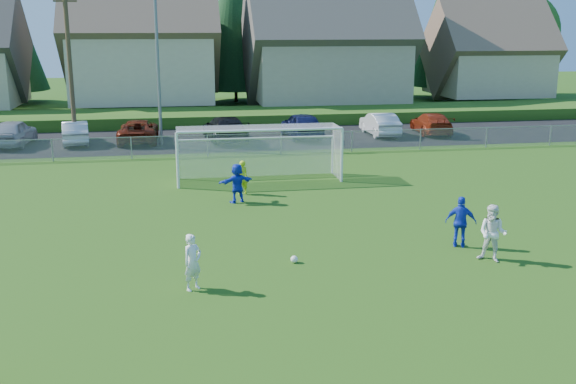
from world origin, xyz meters
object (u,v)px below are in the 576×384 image
at_px(goalkeeper, 242,177).
at_px(car_b, 75,132).
at_px(soccer_ball, 294,259).
at_px(car_f, 380,124).
at_px(player_white_a, 193,262).
at_px(car_e, 302,125).
at_px(car_a, 13,133).
at_px(player_blue_b, 237,183).
at_px(car_c, 138,131).
at_px(car_g, 431,123).
at_px(soccer_goal, 258,145).
at_px(car_d, 225,129).
at_px(player_white_b, 493,233).
at_px(player_blue_a, 461,222).

height_order(goalkeeper, car_b, goalkeeper).
distance_m(soccer_ball, car_f, 24.49).
xyz_separation_m(player_white_a, car_e, (7.53, 23.80, 0.03)).
bearing_deg(car_b, car_f, 172.32).
bearing_deg(car_a, player_blue_b, 132.80).
distance_m(car_c, car_g, 18.62).
distance_m(soccer_ball, car_b, 24.27).
bearing_deg(car_a, car_e, -175.64).
xyz_separation_m(car_b, soccer_goal, (9.53, -11.27, 0.94)).
bearing_deg(car_e, soccer_goal, 65.17).
relative_size(soccer_ball, car_d, 0.04).
bearing_deg(player_blue_b, car_f, -146.46).
relative_size(car_d, car_g, 1.12).
bearing_deg(soccer_goal, goalkeeper, -111.62).
bearing_deg(car_g, car_c, 6.02).
relative_size(player_white_b, soccer_goal, 0.24).
relative_size(player_blue_b, car_d, 0.30).
bearing_deg(player_blue_a, car_d, -50.03).
distance_m(player_blue_b, car_e, 15.86).
distance_m(player_white_b, car_e, 23.11).
bearing_deg(player_blue_a, car_a, -25.49).
relative_size(player_white_a, car_g, 0.33).
bearing_deg(goalkeeper, car_g, -155.53).
distance_m(goalkeeper, soccer_goal, 2.89).
bearing_deg(car_b, car_e, 171.13).
bearing_deg(soccer_ball, player_blue_b, 97.75).
height_order(player_blue_b, car_b, player_blue_b).
xyz_separation_m(soccer_ball, goalkeeper, (-0.66, 8.63, 0.61)).
bearing_deg(car_a, car_d, -177.56).
relative_size(player_white_b, car_c, 0.36).
xyz_separation_m(soccer_ball, car_d, (-0.32, 21.85, 0.65)).
bearing_deg(car_a, player_blue_a, 134.81).
bearing_deg(car_d, car_b, -10.52).
distance_m(car_e, car_g, 8.62).
distance_m(player_white_a, car_c, 24.14).
bearing_deg(soccer_ball, car_e, 78.59).
distance_m(player_white_a, car_g, 28.98).
bearing_deg(car_a, player_white_a, 116.88).
xyz_separation_m(car_a, car_e, (17.18, -0.18, 0.03)).
bearing_deg(soccer_ball, player_blue_a, 6.05).
distance_m(car_d, car_g, 13.43).
height_order(car_f, car_g, car_f).
bearing_deg(player_white_b, soccer_goal, 155.09).
xyz_separation_m(player_blue_b, car_a, (-11.70, 15.06, -0.01)).
relative_size(player_white_b, car_e, 0.37).
distance_m(car_e, car_f, 5.16).
bearing_deg(player_blue_b, car_d, -114.13).
bearing_deg(player_blue_b, player_blue_a, 112.50).
bearing_deg(car_g, player_white_a, 61.99).
xyz_separation_m(player_blue_a, car_a, (-18.20, 21.81, -0.05)).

